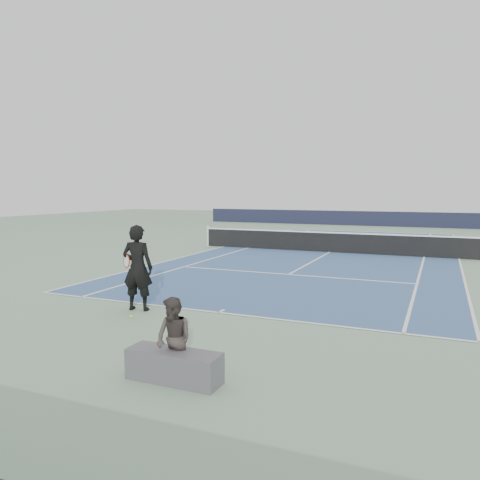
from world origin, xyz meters
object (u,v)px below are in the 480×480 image
at_px(tennis_ball, 131,316).
at_px(spectator_bench, 174,352).
at_px(tennis_player, 138,268).
at_px(tennis_net, 330,242).

bearing_deg(tennis_ball, spectator_bench, -44.03).
bearing_deg(tennis_player, spectator_bench, -47.71).
xyz_separation_m(tennis_net, spectator_bench, (1.11, -15.70, -0.05)).
distance_m(tennis_player, tennis_ball, 1.23).
distance_m(tennis_player, spectator_bench, 4.52).
bearing_deg(spectator_bench, tennis_ball, 135.97).
distance_m(tennis_ball, spectator_bench, 3.84).
relative_size(tennis_player, spectator_bench, 1.34).
bearing_deg(tennis_ball, tennis_net, 82.86).
bearing_deg(tennis_net, tennis_player, -98.75).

